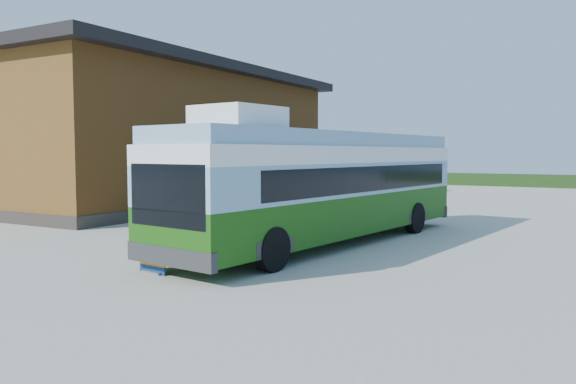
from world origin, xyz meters
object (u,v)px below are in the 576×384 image
Objects in this scene: banner at (152,237)px; person_b at (318,206)px; bus at (326,183)px; picnic_table at (181,210)px; slurry_tanker at (271,183)px; person_a at (273,203)px.

person_b is (0.21, 8.41, 0.07)m from banner.
bus is 6.35m from banner.
bus is 10.43× the size of picnic_table.
banner reaches higher than slurry_tanker.
picnic_table is 0.69× the size of person_b.
bus is 13.43m from slurry_tanker.
banner is at bearing -53.47° from slurry_tanker.
person_b is 0.34× the size of slurry_tanker.
person_a is 3.42m from person_b.
banner reaches higher than picnic_table.
bus is at bearing -36.85° from slurry_tanker.
banner is at bearing -98.12° from bus.
banner is at bearing -132.15° from person_a.
bus is 6.13m from person_a.
picnic_table is at bearing 133.78° from banner.
person_a is (-4.43, 4.08, -1.14)m from bus.
person_a is (-2.76, 10.11, -0.08)m from banner.
banner is 17.80m from slurry_tanker.
slurry_tanker is (-6.75, 16.46, 0.33)m from banner.
slurry_tanker is at bearing 93.60° from picnic_table.
picnic_table is (-5.79, 7.84, -0.35)m from banner.
banner is (-1.67, -6.03, -1.06)m from bus.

